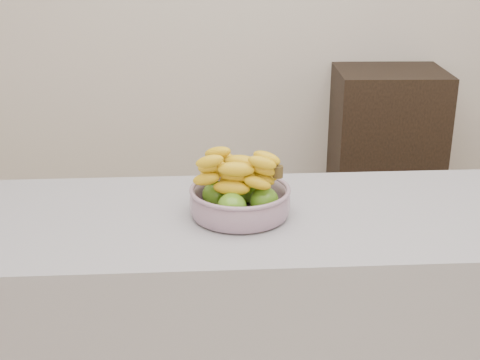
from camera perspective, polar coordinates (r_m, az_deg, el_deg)
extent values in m
cube|color=#A09FA8|center=(2.03, 5.91, -14.44)|extent=(2.00, 0.60, 0.90)
cube|color=black|center=(3.50, 12.20, 1.52)|extent=(0.55, 0.45, 0.95)
cylinder|color=#A9B5CB|center=(1.78, 0.00, -2.83)|extent=(0.23, 0.23, 0.01)
torus|color=#A9B5CB|center=(1.76, 0.00, -0.83)|extent=(0.27, 0.27, 0.01)
sphere|color=#528617|center=(1.71, -0.70, -2.36)|extent=(0.08, 0.08, 0.08)
sphere|color=#528617|center=(1.75, 2.07, -1.80)|extent=(0.08, 0.08, 0.08)
sphere|color=#528617|center=(1.83, 0.65, -0.76)|extent=(0.08, 0.08, 0.08)
sphere|color=#528617|center=(1.79, -2.03, -1.28)|extent=(0.08, 0.08, 0.08)
ellipsoid|color=yellow|center=(1.72, -0.73, -0.68)|extent=(0.17, 0.08, 0.04)
ellipsoid|color=yellow|center=(1.75, -0.28, -0.19)|extent=(0.17, 0.10, 0.04)
ellipsoid|color=yellow|center=(1.79, 0.16, 0.29)|extent=(0.17, 0.12, 0.04)
ellipsoid|color=yellow|center=(1.72, -0.24, 0.45)|extent=(0.17, 0.07, 0.04)
ellipsoid|color=yellow|center=(1.76, 0.23, 0.96)|extent=(0.16, 0.12, 0.04)
ellipsoid|color=yellow|center=(1.73, 0.17, 1.51)|extent=(0.17, 0.10, 0.04)
ellipsoid|color=yellow|center=(1.69, -0.35, 0.92)|extent=(0.17, 0.06, 0.04)
cylinder|color=#443415|center=(1.71, 3.26, 0.72)|extent=(0.03, 0.03, 0.03)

